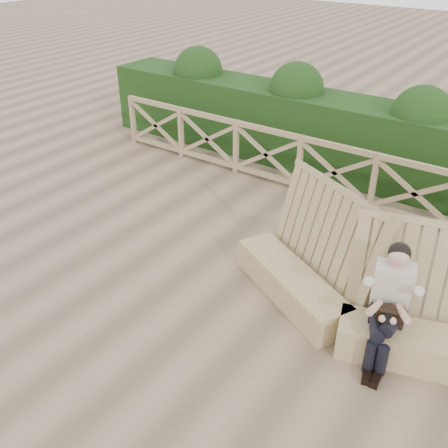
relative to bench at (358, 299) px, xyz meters
The scene contains 5 objects.
ground 1.80m from the bench, 161.08° to the right, with size 60.00×60.00×0.00m, color brown.
bench is the anchor object (origin of this frame).
woman 0.63m from the bench, 33.28° to the right, with size 0.53×0.95×1.45m.
guardrail 3.37m from the bench, 119.65° to the left, with size 10.10×0.09×1.10m.
hedge 4.47m from the bench, 111.99° to the left, with size 12.00×1.20×1.50m, color black.
Camera 1 is at (3.09, -4.31, 4.34)m, focal length 40.00 mm.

